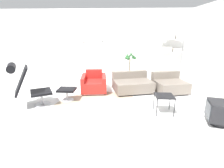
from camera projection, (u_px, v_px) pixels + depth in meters
ground_plane at (99, 107)px, 4.67m from camera, size 12.00×12.00×0.00m
wall_back at (107, 45)px, 7.26m from camera, size 12.00×0.09×2.80m
round_rug at (100, 108)px, 4.60m from camera, size 2.58×2.58×0.01m
lounge_chair at (26, 82)px, 4.48m from camera, size 1.10×0.94×1.19m
ottoman at (67, 92)px, 5.04m from camera, size 0.49×0.42×0.36m
armchair_red at (94, 84)px, 5.81m from camera, size 0.90×0.96×0.68m
couch_low at (132, 84)px, 5.84m from camera, size 1.41×1.19×0.63m
couch_second at (169, 85)px, 5.79m from camera, size 1.17×1.12×0.63m
side_table at (164, 97)px, 4.23m from camera, size 0.45×0.45×0.46m
crt_television at (220, 112)px, 3.74m from camera, size 0.60×0.64×0.51m
potted_plant at (130, 71)px, 6.84m from camera, size 0.52×0.46×1.24m
shelf_unit at (172, 44)px, 6.89m from camera, size 0.90×0.28×2.08m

